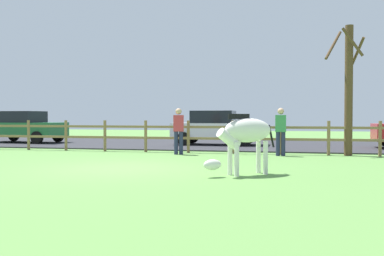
% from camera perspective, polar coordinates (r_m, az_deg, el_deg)
% --- Properties ---
extents(ground_plane, '(60.00, 60.00, 0.00)m').
position_cam_1_polar(ground_plane, '(11.40, -9.56, -5.28)').
color(ground_plane, '#5B8C42').
extents(parking_asphalt, '(28.00, 7.40, 0.05)m').
position_cam_1_polar(parking_asphalt, '(20.28, 0.39, -2.19)').
color(parking_asphalt, '#2D2D33').
rests_on(parking_asphalt, ground_plane).
extents(paddock_fence, '(21.79, 0.11, 1.20)m').
position_cam_1_polar(paddock_fence, '(16.12, -3.39, -0.84)').
color(paddock_fence, olive).
rests_on(paddock_fence, ground_plane).
extents(bare_tree, '(1.35, 1.28, 4.48)m').
position_cam_1_polar(bare_tree, '(15.72, 20.13, 5.23)').
color(bare_tree, '#513A23').
rests_on(bare_tree, ground_plane).
extents(zebra, '(1.59, 1.40, 1.41)m').
position_cam_1_polar(zebra, '(9.92, 7.06, -0.92)').
color(zebra, white).
rests_on(zebra, ground_plane).
extents(parked_car_white, '(4.02, 1.92, 1.56)m').
position_cam_1_polar(parked_car_white, '(19.63, 3.21, 0.07)').
color(parked_car_white, white).
rests_on(parked_car_white, parking_asphalt).
extents(parked_car_green, '(4.11, 2.11, 1.56)m').
position_cam_1_polar(parked_car_green, '(22.96, -21.49, 0.18)').
color(parked_car_green, '#236B38').
rests_on(parked_car_green, parking_asphalt).
extents(visitor_left_of_tree, '(0.40, 0.29, 1.64)m').
position_cam_1_polar(visitor_left_of_tree, '(15.16, -1.80, -0.13)').
color(visitor_left_of_tree, '#232847').
rests_on(visitor_left_of_tree, ground_plane).
extents(visitor_right_of_tree, '(0.36, 0.22, 1.64)m').
position_cam_1_polar(visitor_right_of_tree, '(14.91, 11.74, -0.19)').
color(visitor_right_of_tree, '#232847').
rests_on(visitor_right_of_tree, ground_plane).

